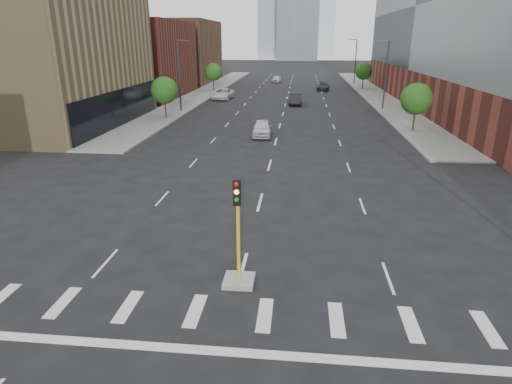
% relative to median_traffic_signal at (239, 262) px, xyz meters
% --- Properties ---
extents(sidewalk_left_far, '(5.00, 92.00, 0.15)m').
position_rel_median_traffic_signal_xyz_m(sidewalk_left_far, '(-15.00, 65.03, -0.90)').
color(sidewalk_left_far, gray).
rests_on(sidewalk_left_far, ground).
extents(sidewalk_right_far, '(5.00, 92.00, 0.15)m').
position_rel_median_traffic_signal_xyz_m(sidewalk_right_far, '(15.00, 65.03, -0.90)').
color(sidewalk_right_far, gray).
rests_on(sidewalk_right_far, ground).
extents(building_left_mid, '(20.00, 24.00, 14.00)m').
position_rel_median_traffic_signal_xyz_m(building_left_mid, '(-27.50, 31.03, 6.03)').
color(building_left_mid, '#957B54').
rests_on(building_left_mid, ground).
extents(building_left_far_a, '(20.00, 22.00, 12.00)m').
position_rel_median_traffic_signal_xyz_m(building_left_far_a, '(-27.50, 57.03, 5.03)').
color(building_left_far_a, brown).
rests_on(building_left_far_a, ground).
extents(building_left_far_b, '(20.00, 24.00, 13.00)m').
position_rel_median_traffic_signal_xyz_m(building_left_far_b, '(-27.50, 83.03, 5.53)').
color(building_left_far_b, brown).
rests_on(building_left_far_b, ground).
extents(building_right_main, '(24.00, 70.00, 22.00)m').
position_rel_median_traffic_signal_xyz_m(building_right_main, '(29.50, 51.03, 10.03)').
color(building_right_main, brown).
rests_on(building_right_main, ground).
extents(tower_mid, '(18.00, 18.00, 44.00)m').
position_rel_median_traffic_signal_xyz_m(tower_mid, '(0.00, 191.03, 21.03)').
color(tower_mid, slate).
rests_on(tower_mid, ground).
extents(median_traffic_signal, '(1.20, 1.20, 4.40)m').
position_rel_median_traffic_signal_xyz_m(median_traffic_signal, '(0.00, 0.00, 0.00)').
color(median_traffic_signal, '#999993').
rests_on(median_traffic_signal, ground).
extents(streetlight_right_a, '(1.60, 0.22, 9.07)m').
position_rel_median_traffic_signal_xyz_m(streetlight_right_a, '(13.41, 46.03, 4.04)').
color(streetlight_right_a, '#2D2D30').
rests_on(streetlight_right_a, ground).
extents(streetlight_right_b, '(1.60, 0.22, 9.07)m').
position_rel_median_traffic_signal_xyz_m(streetlight_right_b, '(13.41, 81.03, 4.04)').
color(streetlight_right_b, '#2D2D30').
rests_on(streetlight_right_b, ground).
extents(streetlight_left, '(1.60, 0.22, 9.07)m').
position_rel_median_traffic_signal_xyz_m(streetlight_left, '(-13.41, 41.03, 4.04)').
color(streetlight_left, '#2D2D30').
rests_on(streetlight_left, ground).
extents(tree_left_near, '(3.20, 3.20, 4.85)m').
position_rel_median_traffic_signal_xyz_m(tree_left_near, '(-14.00, 36.03, 2.42)').
color(tree_left_near, '#382619').
rests_on(tree_left_near, ground).
extents(tree_left_far, '(3.20, 3.20, 4.85)m').
position_rel_median_traffic_signal_xyz_m(tree_left_far, '(-14.00, 66.03, 2.42)').
color(tree_left_far, '#382619').
rests_on(tree_left_far, ground).
extents(tree_right_near, '(3.20, 3.20, 4.85)m').
position_rel_median_traffic_signal_xyz_m(tree_right_near, '(14.00, 31.03, 2.42)').
color(tree_right_near, '#382619').
rests_on(tree_right_near, ground).
extents(tree_right_far, '(3.20, 3.20, 4.85)m').
position_rel_median_traffic_signal_xyz_m(tree_right_far, '(14.00, 71.03, 2.42)').
color(tree_right_far, '#382619').
rests_on(tree_right_far, ground).
extents(car_near_left, '(2.04, 4.75, 1.60)m').
position_rel_median_traffic_signal_xyz_m(car_near_left, '(-1.50, 27.42, -0.17)').
color(car_near_left, silver).
rests_on(car_near_left, ground).
extents(car_mid_right, '(1.80, 5.15, 1.70)m').
position_rel_median_traffic_signal_xyz_m(car_mid_right, '(1.50, 49.47, -0.13)').
color(car_mid_right, black).
rests_on(car_mid_right, ground).
extents(car_far_left, '(3.25, 6.17, 1.66)m').
position_rel_median_traffic_signal_xyz_m(car_far_left, '(-10.28, 54.48, -0.14)').
color(car_far_left, silver).
rests_on(car_far_left, ground).
extents(car_deep_right, '(2.76, 5.58, 1.56)m').
position_rel_median_traffic_signal_xyz_m(car_deep_right, '(6.40, 68.57, -0.19)').
color(car_deep_right, '#222328').
rests_on(car_deep_right, ground).
extents(car_distant, '(2.06, 4.51, 1.50)m').
position_rel_median_traffic_signal_xyz_m(car_distant, '(-3.24, 83.33, -0.22)').
color(car_distant, silver).
rests_on(car_distant, ground).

